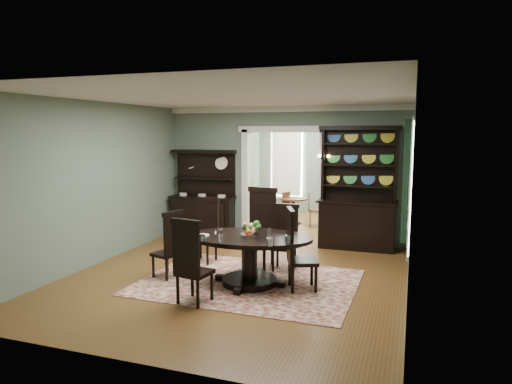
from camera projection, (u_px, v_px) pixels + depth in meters
room at (236, 185)px, 7.51m from camera, size 5.51×6.01×3.01m
parlor at (308, 165)px, 12.66m from camera, size 3.51×3.50×3.01m
doorway_trim at (284, 169)px, 10.27m from camera, size 2.08×0.25×2.57m
right_window at (408, 184)px, 7.47m from camera, size 0.15×1.47×2.12m
wall_sconce at (324, 158)px, 9.79m from camera, size 0.27×0.21×0.21m
rug at (249, 282)px, 7.44m from camera, size 3.46×2.61×0.01m
dining_table at (249, 251)px, 7.29m from camera, size 2.16×2.08×0.80m
centerpiece at (250, 233)px, 7.15m from camera, size 1.58×1.02×0.26m
chair_far_left at (206, 228)px, 8.62m from camera, size 0.47×0.45×1.21m
chair_far_mid at (261, 225)px, 8.30m from camera, size 0.56×0.54×1.44m
chair_far_right at (286, 235)px, 8.12m from camera, size 0.45×0.43×1.17m
chair_end_left at (170, 243)px, 7.57m from camera, size 0.51×0.52×1.15m
chair_end_right at (296, 248)px, 7.01m from camera, size 0.59×0.61×1.28m
chair_near at (190, 260)px, 6.39m from camera, size 0.53×0.51×1.25m
sideboard at (204, 206)px, 10.78m from camera, size 1.58×0.67×2.03m
welsh_dresser at (358, 204)px, 9.56m from camera, size 1.65×0.61×2.57m
parlor_table at (293, 207)px, 12.19m from camera, size 0.74×0.74×0.69m
parlor_chair_left at (283, 206)px, 12.26m from camera, size 0.41×0.40×0.85m
parlor_chair_right at (313, 208)px, 11.81m from camera, size 0.41×0.40×0.90m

